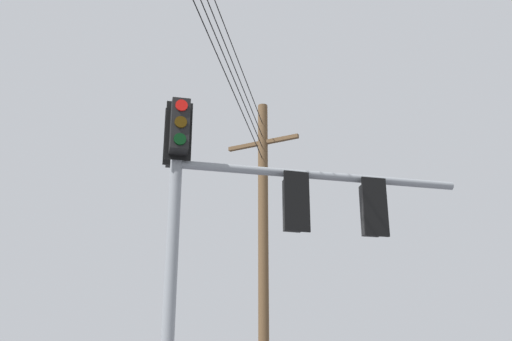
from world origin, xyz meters
name	(u,v)px	position (x,y,z in m)	size (l,w,h in m)	color
signal_mast_assembly	(238,216)	(0.19, 0.40, 4.88)	(5.21, 0.97, 6.78)	gray
utility_pole_wooden	(263,272)	(1.84, 8.17, 5.61)	(2.03, 1.45, 10.94)	brown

